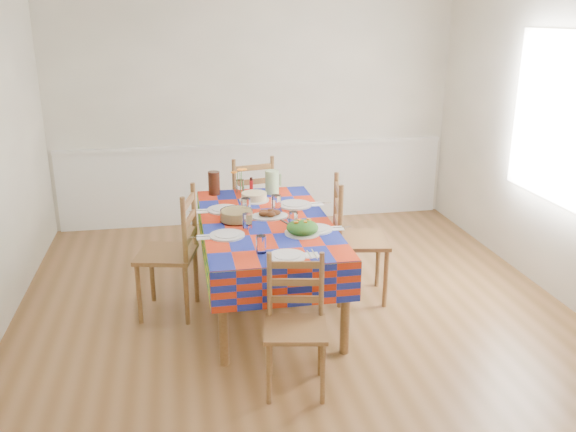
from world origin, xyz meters
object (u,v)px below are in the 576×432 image
object	(u,v)px
chair_left	(172,254)
meat_platter	(269,214)
tea_pitcher	(214,183)
chair_far	(250,205)
chair_right	(355,240)
dining_table	(266,230)
green_pitcher	(272,182)
chair_near	(296,326)

from	to	relation	value
chair_left	meat_platter	bearing A→B (deg)	109.34
tea_pitcher	chair_left	bearing A→B (deg)	-115.59
tea_pitcher	chair_far	bearing A→B (deg)	45.72
chair_far	meat_platter	bearing A→B (deg)	80.79
chair_right	meat_platter	bearing A→B (deg)	93.90
dining_table	chair_right	size ratio (longest dim) A/B	1.82
dining_table	green_pitcher	bearing A→B (deg)	77.32
dining_table	tea_pitcher	bearing A→B (deg)	113.49
tea_pitcher	chair_right	size ratio (longest dim) A/B	0.20
tea_pitcher	chair_far	xyz separation A→B (m)	(0.37, 0.37, -0.35)
chair_right	chair_near	bearing A→B (deg)	157.79
green_pitcher	chair_left	world-z (taller)	chair_left
meat_platter	chair_right	bearing A→B (deg)	-5.57
dining_table	chair_near	bearing A→B (deg)	-89.65
dining_table	green_pitcher	xyz separation A→B (m)	(0.17, 0.76, 0.19)
tea_pitcher	chair_left	size ratio (longest dim) A/B	0.21
chair_left	green_pitcher	bearing A→B (deg)	142.67
dining_table	chair_left	world-z (taller)	chair_left
dining_table	meat_platter	distance (m)	0.14
meat_platter	green_pitcher	size ratio (longest dim) A/B	1.41
dining_table	chair_near	distance (m)	1.22
chair_far	chair_near	bearing A→B (deg)	79.28
tea_pitcher	chair_right	bearing A→B (deg)	-36.20
chair_right	dining_table	bearing A→B (deg)	100.08
green_pitcher	chair_far	size ratio (longest dim) A/B	0.21
tea_pitcher	chair_left	xyz separation A→B (m)	(-0.40, -0.83, -0.34)
green_pitcher	chair_near	world-z (taller)	green_pitcher
chair_near	dining_table	bearing A→B (deg)	100.79
green_pitcher	chair_far	distance (m)	0.58
chair_near	chair_right	distance (m)	1.42
meat_platter	tea_pitcher	world-z (taller)	tea_pitcher
chair_far	chair_right	bearing A→B (deg)	111.42
meat_platter	chair_far	distance (m)	1.15
meat_platter	chair_near	size ratio (longest dim) A/B	0.35
chair_left	chair_near	bearing A→B (deg)	45.59
meat_platter	chair_near	world-z (taller)	chair_near
green_pitcher	chair_right	size ratio (longest dim) A/B	0.21
green_pitcher	dining_table	bearing A→B (deg)	-102.68
chair_near	chair_far	bearing A→B (deg)	100.41
tea_pitcher	chair_far	world-z (taller)	chair_far
chair_left	tea_pitcher	bearing A→B (deg)	167.38
green_pitcher	chair_left	bearing A→B (deg)	-140.29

